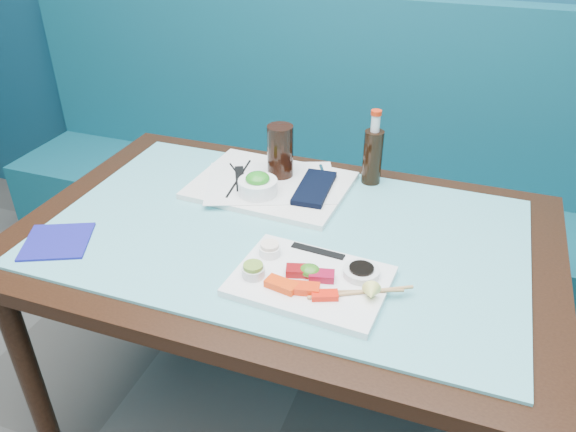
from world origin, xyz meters
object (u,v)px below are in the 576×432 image
(seaweed_bowl, at_px, (258,187))
(sashimi_plate, at_px, (310,281))
(serving_tray, at_px, (271,185))
(cola_bottle_body, at_px, (373,157))
(blue_napkin, at_px, (57,241))
(dining_table, at_px, (284,258))
(cola_glass, at_px, (280,151))
(booth_bench, at_px, (353,204))

(seaweed_bowl, bearing_deg, sashimi_plate, -50.92)
(sashimi_plate, height_order, serving_tray, sashimi_plate)
(cola_bottle_body, height_order, blue_napkin, cola_bottle_body)
(blue_napkin, bearing_deg, dining_table, 25.54)
(sashimi_plate, xyz_separation_m, blue_napkin, (-0.66, -0.06, -0.01))
(serving_tray, bearing_deg, cola_glass, 82.69)
(booth_bench, bearing_deg, sashimi_plate, -82.55)
(serving_tray, height_order, cola_bottle_body, cola_bottle_body)
(cola_glass, bearing_deg, serving_tray, -100.30)
(booth_bench, relative_size, cola_bottle_body, 18.29)
(booth_bench, height_order, blue_napkin, booth_bench)
(cola_bottle_body, bearing_deg, seaweed_bowl, -142.77)
(dining_table, bearing_deg, blue_napkin, -154.46)
(serving_tray, relative_size, blue_napkin, 2.80)
(cola_glass, bearing_deg, blue_napkin, -129.30)
(serving_tray, height_order, blue_napkin, serving_tray)
(seaweed_bowl, distance_m, blue_napkin, 0.55)
(seaweed_bowl, distance_m, cola_bottle_body, 0.35)
(serving_tray, bearing_deg, blue_napkin, -128.87)
(booth_bench, bearing_deg, cola_bottle_body, -72.75)
(booth_bench, relative_size, serving_tray, 6.75)
(seaweed_bowl, bearing_deg, dining_table, -45.65)
(serving_tray, distance_m, blue_napkin, 0.61)
(dining_table, distance_m, serving_tray, 0.25)
(dining_table, xyz_separation_m, serving_tray, (-0.12, 0.20, 0.10))
(booth_bench, xyz_separation_m, cola_glass, (-0.11, -0.58, 0.48))
(serving_tray, distance_m, seaweed_bowl, 0.08)
(sashimi_plate, distance_m, serving_tray, 0.47)
(booth_bench, relative_size, blue_napkin, 18.93)
(serving_tray, bearing_deg, dining_table, -57.41)
(sashimi_plate, height_order, seaweed_bowl, seaweed_bowl)
(serving_tray, relative_size, cola_glass, 2.79)
(seaweed_bowl, xyz_separation_m, cola_bottle_body, (0.28, 0.21, 0.04))
(sashimi_plate, bearing_deg, booth_bench, 101.41)
(sashimi_plate, distance_m, blue_napkin, 0.66)
(seaweed_bowl, bearing_deg, cola_glass, 81.25)
(sashimi_plate, xyz_separation_m, cola_bottle_body, (0.02, 0.53, 0.07))
(booth_bench, xyz_separation_m, dining_table, (0.00, -0.84, 0.29))
(cola_glass, xyz_separation_m, cola_bottle_body, (0.26, 0.08, -0.01))
(blue_napkin, bearing_deg, cola_bottle_body, 41.14)
(cola_glass, bearing_deg, seaweed_bowl, -98.75)
(booth_bench, height_order, dining_table, booth_bench)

